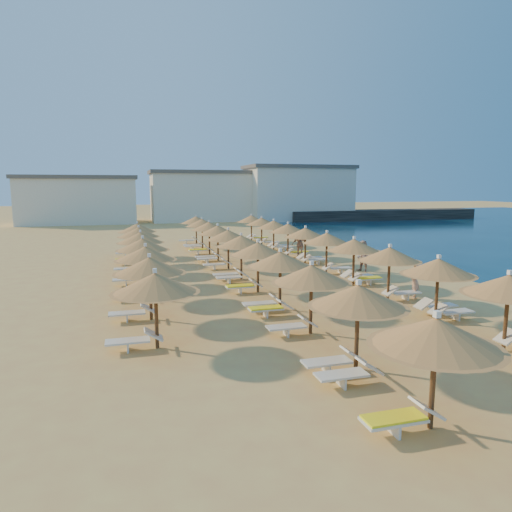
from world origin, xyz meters
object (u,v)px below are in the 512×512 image
object	(u,v)px
beachgoer_c	(300,245)
beachgoer_b	(363,256)
beachgoer_a	(415,281)
parasol_row_east	(327,239)
jetty	(383,215)
parasol_row_west	(241,242)

from	to	relation	value
beachgoer_c	beachgoer_b	distance (m)	6.20
beachgoer_c	beachgoer_a	size ratio (longest dim) A/B	1.21
beachgoer_a	parasol_row_east	bearing A→B (deg)	-143.08
parasol_row_east	beachgoer_b	size ratio (longest dim) A/B	18.92
jetty	parasol_row_west	world-z (taller)	parasol_row_west
jetty	beachgoer_c	world-z (taller)	beachgoer_c
beachgoer_c	beachgoer_a	bearing A→B (deg)	-53.89
parasol_row_east	parasol_row_west	xyz separation A→B (m)	(-5.11, 0.00, 0.00)
parasol_row_west	parasol_row_east	bearing A→B (deg)	0.00
jetty	beachgoer_b	xyz separation A→B (m)	(-24.20, -37.49, 0.19)
jetty	beachgoer_a	world-z (taller)	beachgoer_a
beachgoer_c	beachgoer_b	bearing A→B (deg)	-41.27
parasol_row_west	beachgoer_c	world-z (taller)	parasol_row_west
beachgoer_a	beachgoer_b	bearing A→B (deg)	-164.60
jetty	beachgoer_c	size ratio (longest dim) A/B	15.87
beachgoer_c	beachgoer_b	world-z (taller)	beachgoer_c
jetty	beachgoer_a	size ratio (longest dim) A/B	19.25
beachgoer_b	beachgoer_a	size ratio (longest dim) A/B	1.20
beachgoer_b	parasol_row_east	bearing A→B (deg)	-112.07
parasol_row_east	beachgoer_a	distance (m)	6.68
parasol_row_east	beachgoer_a	world-z (taller)	parasol_row_east
beachgoer_b	beachgoer_a	distance (m)	6.52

